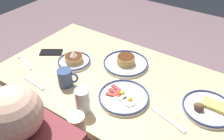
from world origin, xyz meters
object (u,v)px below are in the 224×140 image
Objects in this scene: drinking_glass at (83,102)px; tea_spoon at (23,60)px; fork_far at (34,83)px; plate_far_companion at (126,62)px; coffee_mug at (66,78)px; plate_center_pancakes at (207,108)px; plate_far_side at (124,97)px; cell_phone at (51,52)px; fork_near at (168,120)px; plate_near_main at (74,60)px.

drinking_glass reaches higher than tea_spoon.
plate_far_companion is at bearing -127.23° from fork_far.
fork_far is 0.26m from tea_spoon.
plate_far_companion is at bearing -117.00° from coffee_mug.
plate_center_pancakes is 1.11m from tea_spoon.
fork_far is at bearing 20.61° from plate_far_side.
cell_phone is at bearing -61.89° from fork_far.
plate_center_pancakes is 1.31× the size of tea_spoon.
coffee_mug is at bearing 63.00° from plate_far_companion.
plate_far_side is 1.43× the size of fork_far.
plate_far_companion is 1.43× the size of fork_near.
coffee_mug is 0.19m from fork_far.
plate_far_side is at bearing -122.74° from drinking_glass.
plate_center_pancakes is at bearing -145.36° from drinking_glass.
plate_near_main is 0.43m from plate_far_side.
tea_spoon is at bearing -2.30° from coffee_mug.
plate_far_companion is 2.06× the size of drinking_glass.
plate_near_main is at bearing 30.31° from plate_far_companion.
drinking_glass is at bearing 93.75° from plate_far_companion.
drinking_glass is at bearing 169.12° from tea_spoon.
cell_phone is at bearing -6.85° from fork_near.
cell_phone is (0.63, -0.10, -0.01)m from plate_far_side.
coffee_mug is 0.23m from drinking_glass.
cell_phone is 0.18m from tea_spoon.
drinking_glass reaches higher than plate_far_side.
coffee_mug is at bearing 7.64° from fork_near.
plate_center_pancakes is 0.74m from coffee_mug.
cell_phone is (0.31, -0.18, -0.05)m from coffee_mug.
fork_near is (-0.25, 0.01, -0.01)m from plate_far_side.
drinking_glass is 0.37m from fork_far.
plate_far_companion is 2.62× the size of coffee_mug.
fork_far is (0.48, 0.18, -0.01)m from plate_far_side.
plate_near_main is at bearing -150.15° from tea_spoon.
drinking_glass is (-0.20, 0.10, 0.01)m from coffee_mug.
coffee_mug is at bearing 177.70° from tea_spoon.
coffee_mug reaches higher than cell_phone.
plate_near_main is 0.41m from drinking_glass.
drinking_glass is 0.61m from tea_spoon.
coffee_mug is 0.54× the size of fork_near.
plate_far_side is 0.71m from tea_spoon.
tea_spoon is (0.96, 0.06, 0.00)m from fork_near.
plate_near_main is at bearing -12.91° from plate_far_side.
plate_near_main reaches higher than cell_phone.
coffee_mug reaches higher than plate_far_companion.
plate_center_pancakes is at bearing -158.31° from fork_far.
coffee_mug is at bearing -25.81° from drinking_glass.
drinking_glass is at bearing 154.19° from coffee_mug.
drinking_glass is at bearing 57.26° from plate_far_side.
plate_far_side is 0.64m from cell_phone.
coffee_mug is (0.70, 0.24, 0.04)m from plate_center_pancakes.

